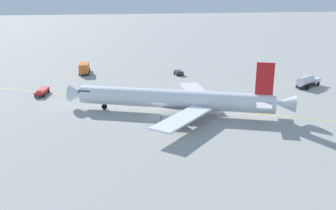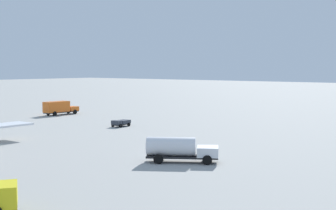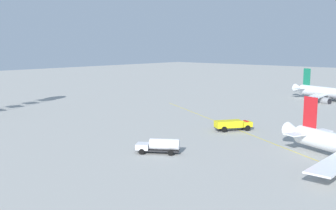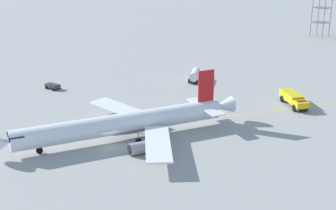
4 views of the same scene
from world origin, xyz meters
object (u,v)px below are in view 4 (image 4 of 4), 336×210
object	(u,v)px
airliner_main	(124,124)
baggage_truck_truck	(53,86)
fuel_tanker_truck	(196,74)
fire_tender_truck	(294,99)

from	to	relation	value
airliner_main	baggage_truck_truck	xyz separation A→B (m)	(-33.83, 7.08, -2.03)
fuel_tanker_truck	fire_tender_truck	bearing A→B (deg)	-122.30
fire_tender_truck	baggage_truck_truck	world-z (taller)	fire_tender_truck
airliner_main	fire_tender_truck	size ratio (longest dim) A/B	4.70
fuel_tanker_truck	airliner_main	bearing A→B (deg)	169.00
baggage_truck_truck	fuel_tanker_truck	bearing A→B (deg)	50.76
fire_tender_truck	fuel_tanker_truck	size ratio (longest dim) A/B	1.10
fire_tender_truck	baggage_truck_truck	distance (m)	54.13
fire_tender_truck	fuel_tanker_truck	xyz separation A→B (m)	(-26.71, -0.68, 0.03)
fire_tender_truck	fuel_tanker_truck	bearing A→B (deg)	-144.68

